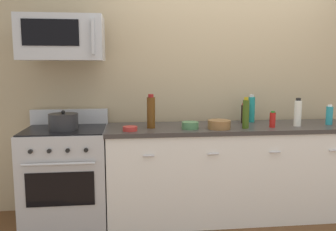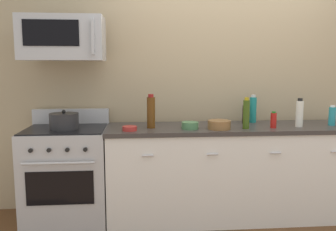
% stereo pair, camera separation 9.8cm
% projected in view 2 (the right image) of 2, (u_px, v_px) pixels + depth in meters
% --- Properties ---
extents(ground_plane, '(6.70, 6.70, 0.00)m').
position_uv_depth(ground_plane, '(233.00, 215.00, 3.53)').
color(ground_plane, brown).
extents(back_wall, '(5.59, 0.10, 2.70)m').
position_uv_depth(back_wall, '(226.00, 80.00, 3.75)').
color(back_wall, tan).
rests_on(back_wall, ground_plane).
extents(counter_unit, '(2.50, 0.66, 0.92)m').
position_uv_depth(counter_unit, '(234.00, 172.00, 3.46)').
color(counter_unit, white).
rests_on(counter_unit, ground_plane).
extents(range_oven, '(0.76, 0.69, 1.07)m').
position_uv_depth(range_oven, '(68.00, 175.00, 3.33)').
color(range_oven, '#B7BABF').
rests_on(range_oven, ground_plane).
extents(microwave, '(0.74, 0.44, 0.40)m').
position_uv_depth(microwave, '(63.00, 39.00, 3.20)').
color(microwave, '#B7BABF').
extents(bottle_vinegar_white, '(0.07, 0.07, 0.27)m').
position_uv_depth(bottle_vinegar_white, '(299.00, 113.00, 3.34)').
color(bottle_vinegar_white, silver).
rests_on(bottle_vinegar_white, countertop_slab).
extents(bottle_dish_soap, '(0.07, 0.07, 0.20)m').
position_uv_depth(bottle_dish_soap, '(332.00, 116.00, 3.42)').
color(bottle_dish_soap, teal).
rests_on(bottle_dish_soap, countertop_slab).
extents(bottle_wine_amber, '(0.08, 0.08, 0.32)m').
position_uv_depth(bottle_wine_amber, '(151.00, 112.00, 3.27)').
color(bottle_wine_amber, '#59330F').
rests_on(bottle_wine_amber, countertop_slab).
extents(bottle_hot_sauce_red, '(0.06, 0.06, 0.16)m').
position_uv_depth(bottle_hot_sauce_red, '(273.00, 120.00, 3.28)').
color(bottle_hot_sauce_red, '#B21914').
rests_on(bottle_hot_sauce_red, countertop_slab).
extents(bottle_soy_sauce_dark, '(0.05, 0.05, 0.20)m').
position_uv_depth(bottle_soy_sauce_dark, '(245.00, 114.00, 3.54)').
color(bottle_soy_sauce_dark, black).
rests_on(bottle_soy_sauce_dark, countertop_slab).
extents(bottle_sparkling_teal, '(0.07, 0.07, 0.29)m').
position_uv_depth(bottle_sparkling_teal, '(253.00, 109.00, 3.60)').
color(bottle_sparkling_teal, '#197F7A').
rests_on(bottle_sparkling_teal, countertop_slab).
extents(bottle_olive_oil, '(0.06, 0.06, 0.29)m').
position_uv_depth(bottle_olive_oil, '(246.00, 114.00, 3.23)').
color(bottle_olive_oil, '#385114').
rests_on(bottle_olive_oil, countertop_slab).
extents(bowl_red_small, '(0.13, 0.13, 0.04)m').
position_uv_depth(bowl_red_small, '(130.00, 128.00, 3.14)').
color(bowl_red_small, '#B72D28').
rests_on(bowl_red_small, countertop_slab).
extents(bowl_green_glaze, '(0.16, 0.16, 0.07)m').
position_uv_depth(bowl_green_glaze, '(190.00, 125.00, 3.23)').
color(bowl_green_glaze, '#477A4C').
rests_on(bowl_green_glaze, countertop_slab).
extents(bowl_wooden_salad, '(0.21, 0.21, 0.08)m').
position_uv_depth(bowl_wooden_salad, '(219.00, 124.00, 3.22)').
color(bowl_wooden_salad, brown).
rests_on(bowl_wooden_salad, countertop_slab).
extents(stockpot, '(0.26, 0.26, 0.18)m').
position_uv_depth(stockpot, '(64.00, 121.00, 3.21)').
color(stockpot, '#262628').
rests_on(stockpot, range_oven).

